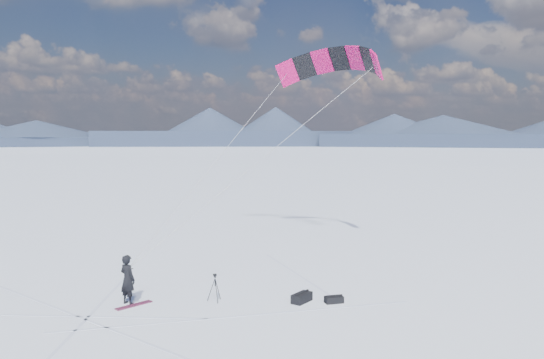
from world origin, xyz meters
TOP-DOWN VIEW (x-y plane):
  - ground at (0.00, 0.00)m, footprint 1800.00×1800.00m
  - horizon_hills at (-0.00, -0.00)m, footprint 704.00×704.42m
  - snow_tracks at (-1.44, -0.32)m, footprint 13.93×10.25m
  - snowkiter at (-2.54, 2.99)m, footprint 0.72×0.84m
  - snowboard at (-2.42, 2.65)m, footprint 1.54×0.61m
  - tripod at (0.48, 1.42)m, footprint 0.59×0.55m
  - gear_bag_a at (3.30, -0.57)m, footprint 1.04×0.75m
  - gear_bag_b at (4.30, -1.36)m, footprint 0.80×0.56m
  - power_kite at (11.20, 7.01)m, footprint 15.23×7.33m

SIDE VIEW (x-z plane):
  - ground at x=0.00m, z-range 0.00..0.00m
  - snowkiter at x=-2.54m, z-range -0.98..0.98m
  - snow_tracks at x=-1.44m, z-range 0.00..0.01m
  - snowboard at x=-2.42m, z-range 0.00..0.04m
  - gear_bag_b at x=4.30m, z-range -0.02..0.31m
  - gear_bag_a at x=3.30m, z-range -0.02..0.40m
  - tripod at x=0.48m, z-range 0.16..1.28m
  - horizon_hills at x=0.00m, z-range -0.59..10.18m
  - power_kite at x=11.20m, z-range 5.53..15.94m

